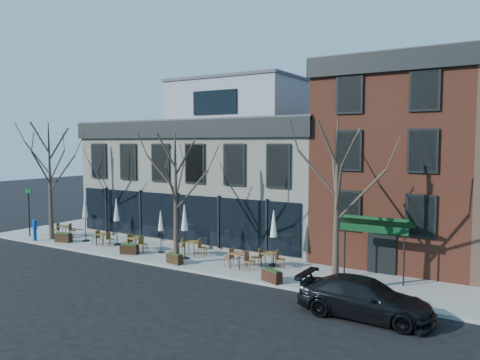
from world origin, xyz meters
The scene contains 26 objects.
ground centered at (0.00, 0.00, 0.00)m, with size 120.00×120.00×0.00m, color black.
sidewalk_front centered at (3.25, -2.15, 0.07)m, with size 33.50×4.70×0.15m, color gray.
sidewalk_side centered at (-11.25, 6.00, 0.07)m, with size 4.50×12.00×0.15m, color gray.
corner_building centered at (0.07, 5.07, 4.72)m, with size 18.39×10.39×11.10m.
red_brick_building centered at (13.00, 4.98, 5.64)m, with size 8.20×11.78×11.18m.
tree_corner centered at (-8.49, -3.20, 4.25)m, with size 3.93×3.98×7.92m.
tree_mid centered at (3.01, -3.90, 3.79)m, with size 3.50×3.55×7.04m.
tree_right centered at (12.01, -3.90, 4.02)m, with size 3.72×3.77×7.48m.
sign_pole centered at (-10.50, -3.50, 2.07)m, with size 0.50×0.10×3.40m.
parked_sedan centered at (13.92, -5.95, 0.75)m, with size 2.09×5.15×1.49m, color black.
call_box centered at (-8.89, -4.20, 0.93)m, with size 0.29×0.29×1.47m.
cafe_set_0 centered at (-8.50, -2.19, 0.61)m, with size 1.74×1.04×0.90m.
cafe_set_1 centered at (-3.88, -2.84, 0.62)m, with size 1.72×0.70×0.91m.
cafe_set_2 centered at (-1.04, -2.86, 0.66)m, with size 1.90×0.82×0.98m.
cafe_set_3 centered at (2.56, -1.99, 0.66)m, with size 1.93×0.91×0.99m.
cafe_set_4 centered at (6.41, -2.97, 0.66)m, with size 1.91×0.85×0.99m.
cafe_set_5 centered at (7.59, -1.90, 0.63)m, with size 1.83×0.82×0.94m.
umbrella_0 centered at (-5.89, -2.50, 2.28)m, with size 0.48×0.48×3.01m.
umbrella_1 centered at (-3.20, -2.28, 2.26)m, with size 0.48×0.48×2.98m.
umbrella_2 centered at (0.61, -2.41, 1.93)m, with size 0.40×0.40×2.52m.
umbrella_3 centered at (2.74, -2.84, 2.33)m, with size 0.49×0.49×3.08m.
umbrella_4 centered at (7.70, -1.55, 2.24)m, with size 0.47×0.47×2.97m.
planter_0 centered at (-6.88, -3.50, 0.46)m, with size 1.18×0.69×0.62m.
planter_1 centered at (-0.75, -3.66, 0.44)m, with size 1.13×0.75×0.59m.
planter_2 centered at (2.93, -3.96, 0.42)m, with size 1.03×0.54×0.55m.
planter_3 centered at (9.00, -4.20, 0.44)m, with size 1.13×0.75×0.59m.
Camera 1 is at (19.00, -23.33, 6.66)m, focal length 35.00 mm.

